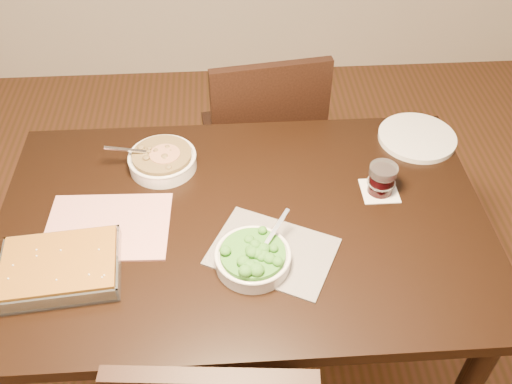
{
  "coord_description": "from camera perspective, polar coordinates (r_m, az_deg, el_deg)",
  "views": [
    {
      "loc": [
        -0.03,
        -1.12,
        1.93
      ],
      "look_at": [
        0.04,
        0.06,
        0.8
      ],
      "focal_mm": 40.0,
      "sensor_mm": 36.0,
      "label": 1
    }
  ],
  "objects": [
    {
      "name": "wine_tumbler",
      "position": [
        1.71,
        12.48,
        1.32
      ],
      "size": [
        0.08,
        0.08,
        0.09
      ],
      "color": "black",
      "rests_on": "coaster"
    },
    {
      "name": "coaster",
      "position": [
        1.74,
        12.23,
        0.11
      ],
      "size": [
        0.11,
        0.11,
        0.0
      ],
      "primitive_type": "cube",
      "color": "white",
      "rests_on": "table"
    },
    {
      "name": "magazine_b",
      "position": [
        1.54,
        1.67,
        -5.98
      ],
      "size": [
        0.39,
        0.35,
        0.01
      ],
      "primitive_type": "cube",
      "rotation": [
        0.0,
        0.0,
        -0.46
      ],
      "color": "#27272F",
      "rests_on": "table"
    },
    {
      "name": "broccoli_bowl",
      "position": [
        1.49,
        -0.31,
        -6.57
      ],
      "size": [
        0.2,
        0.21,
        0.08
      ],
      "color": "silver",
      "rests_on": "table"
    },
    {
      "name": "baking_dish",
      "position": [
        1.56,
        -18.99,
        -7.18
      ],
      "size": [
        0.32,
        0.25,
        0.05
      ],
      "rotation": [
        0.0,
        0.0,
        0.09
      ],
      "color": "silver",
      "rests_on": "table"
    },
    {
      "name": "magazine_a",
      "position": [
        1.65,
        -14.6,
        -3.36
      ],
      "size": [
        0.35,
        0.26,
        0.01
      ],
      "primitive_type": "cube",
      "rotation": [
        0.0,
        0.0,
        -0.04
      ],
      "color": "#B1323D",
      "rests_on": "table"
    },
    {
      "name": "dinner_plate",
      "position": [
        1.96,
        15.8,
        5.27
      ],
      "size": [
        0.25,
        0.25,
        0.02
      ],
      "primitive_type": "cylinder",
      "color": "silver",
      "rests_on": "table"
    },
    {
      "name": "table",
      "position": [
        1.7,
        -1.26,
        -4.92
      ],
      "size": [
        1.4,
        0.9,
        0.75
      ],
      "color": "black",
      "rests_on": "ground"
    },
    {
      "name": "chair_far",
      "position": [
        2.28,
        0.75,
        5.39
      ],
      "size": [
        0.48,
        0.48,
        0.91
      ],
      "rotation": [
        0.0,
        0.0,
        3.28
      ],
      "color": "black",
      "rests_on": "ground"
    },
    {
      "name": "ground",
      "position": [
        2.23,
        -0.99,
        -16.06
      ],
      "size": [
        4.0,
        4.0,
        0.0
      ],
      "primitive_type": "plane",
      "color": "#412912",
      "rests_on": "ground"
    },
    {
      "name": "stew_bowl",
      "position": [
        1.79,
        -9.34,
        3.22
      ],
      "size": [
        0.24,
        0.21,
        0.08
      ],
      "color": "silver",
      "rests_on": "table"
    }
  ]
}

